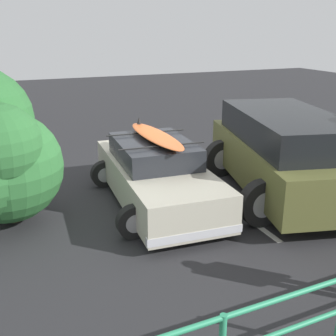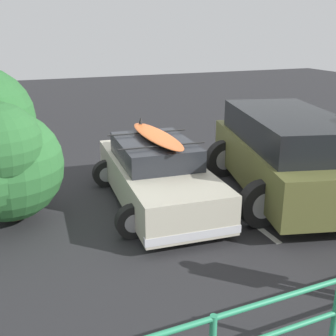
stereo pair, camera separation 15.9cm
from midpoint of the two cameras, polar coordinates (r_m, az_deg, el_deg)
The scene contains 4 objects.
ground_plane at distance 9.18m, azimuth -3.24°, elevation -3.51°, with size 44.00×44.00×0.02m, color #28282B.
parking_stripe at distance 9.19m, azimuth 5.74°, elevation -3.47°, with size 4.70×0.12×0.00m, color silver.
sedan_car at distance 8.49m, azimuth -2.16°, elevation -0.83°, with size 2.39×4.25×1.57m.
suv_car at distance 9.15m, azimuth 14.98°, elevation 2.04°, with size 3.44×4.91×1.78m.
Camera 1 is at (2.85, 8.00, 3.46)m, focal length 45.00 mm.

